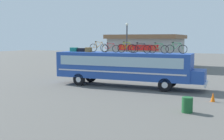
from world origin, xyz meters
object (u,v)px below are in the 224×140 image
at_px(traffic_cone, 213,97).
at_px(street_lamp, 127,46).
at_px(rooftop_bicycle_4, 141,49).
at_px(rooftop_bicycle_5, 158,49).
at_px(luggage_bag_2, 82,50).
at_px(rooftop_bicycle_2, 110,48).
at_px(rooftop_bicycle_1, 99,47).
at_px(trash_bin, 187,105).
at_px(rooftop_bicycle_6, 176,49).
at_px(luggage_bag_3, 88,50).
at_px(luggage_bag_1, 74,49).
at_px(rooftop_bicycle_3, 127,48).
at_px(bus, 125,66).

relative_size(traffic_cone, street_lamp, 0.11).
bearing_deg(rooftop_bicycle_4, rooftop_bicycle_5, 16.14).
bearing_deg(luggage_bag_2, rooftop_bicycle_2, -5.04).
bearing_deg(rooftop_bicycle_1, luggage_bag_2, -174.24).
bearing_deg(trash_bin, luggage_bag_2, 146.61).
height_order(luggage_bag_2, rooftop_bicycle_6, rooftop_bicycle_6).
xyz_separation_m(luggage_bag_3, rooftop_bicycle_5, (6.24, 0.20, 0.16)).
bearing_deg(luggage_bag_1, rooftop_bicycle_1, 3.34).
xyz_separation_m(luggage_bag_3, street_lamp, (1.18, 6.82, 0.18)).
xyz_separation_m(rooftop_bicycle_3, rooftop_bicycle_5, (2.74, -0.05, -0.03)).
bearing_deg(bus, luggage_bag_3, -175.95).
height_order(luggage_bag_1, rooftop_bicycle_6, rooftop_bicycle_6).
bearing_deg(rooftop_bicycle_5, street_lamp, 127.42).
bearing_deg(rooftop_bicycle_5, rooftop_bicycle_6, 10.27).
relative_size(rooftop_bicycle_1, street_lamp, 0.31).
xyz_separation_m(rooftop_bicycle_4, rooftop_bicycle_5, (1.38, 0.40, -0.00)).
bearing_deg(rooftop_bicycle_2, street_lamp, 97.52).
height_order(luggage_bag_1, street_lamp, street_lamp).
bearing_deg(rooftop_bicycle_6, rooftop_bicycle_1, 179.21).
distance_m(rooftop_bicycle_6, trash_bin, 7.72).
distance_m(rooftop_bicycle_1, rooftop_bicycle_4, 4.20).
relative_size(luggage_bag_2, trash_bin, 0.78).
relative_size(rooftop_bicycle_2, trash_bin, 1.91).
bearing_deg(rooftop_bicycle_1, rooftop_bicycle_4, -10.21).
bearing_deg(traffic_cone, rooftop_bicycle_5, 143.31).
xyz_separation_m(luggage_bag_1, rooftop_bicycle_4, (6.58, -0.60, 0.19)).
bearing_deg(street_lamp, luggage_bag_1, -114.22).
bearing_deg(bus, trash_bin, -47.46).
relative_size(rooftop_bicycle_4, traffic_cone, 2.81).
height_order(bus, rooftop_bicycle_2, rooftop_bicycle_2).
relative_size(luggage_bag_1, rooftop_bicycle_4, 0.39).
distance_m(rooftop_bicycle_5, traffic_cone, 6.26).
bearing_deg(traffic_cone, luggage_bag_2, 163.28).
xyz_separation_m(rooftop_bicycle_1, rooftop_bicycle_2, (1.32, -0.43, -0.04)).
height_order(bus, luggage_bag_1, luggage_bag_1).
distance_m(luggage_bag_3, rooftop_bicycle_1, 0.94).
height_order(rooftop_bicycle_3, street_lamp, street_lamp).
distance_m(rooftop_bicycle_5, rooftop_bicycle_6, 1.40).
relative_size(luggage_bag_2, rooftop_bicycle_3, 0.40).
height_order(bus, rooftop_bicycle_5, rooftop_bicycle_5).
relative_size(luggage_bag_1, rooftop_bicycle_3, 0.41).
xyz_separation_m(rooftop_bicycle_1, rooftop_bicycle_5, (5.51, -0.35, -0.03)).
bearing_deg(rooftop_bicycle_4, traffic_cone, -26.56).
distance_m(luggage_bag_3, street_lamp, 6.92).
height_order(luggage_bag_3, rooftop_bicycle_2, rooftop_bicycle_2).
distance_m(bus, rooftop_bicycle_6, 4.56).
xyz_separation_m(bus, rooftop_bicycle_2, (-1.27, -0.12, 1.51)).
xyz_separation_m(rooftop_bicycle_4, street_lamp, (-3.69, 7.02, 0.02)).
distance_m(luggage_bag_2, rooftop_bicycle_2, 2.99).
bearing_deg(bus, rooftop_bicycle_5, -0.75).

